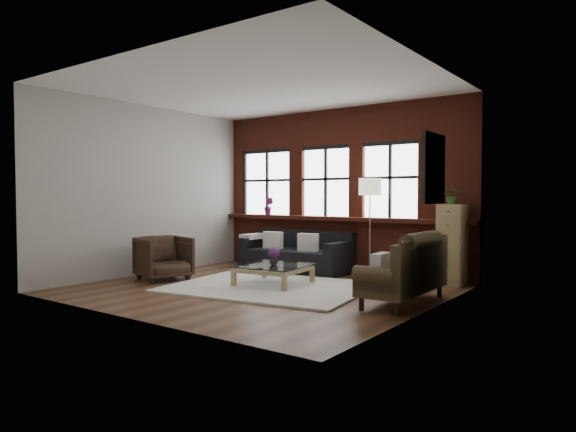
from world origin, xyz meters
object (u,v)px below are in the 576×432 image
Objects in this scene: armchair at (164,258)px; floor_lamp at (370,224)px; vintage_settee at (403,270)px; vase at (274,260)px; dark_sofa at (295,251)px; drawer_chest at (452,245)px; coffee_table at (274,275)px.

armchair is 3.73m from floor_lamp.
vintage_settee reaches higher than vase.
dark_sofa is 1.71m from floor_lamp.
floor_lamp reaches higher than armchair.
drawer_chest is (2.36, 1.79, 0.25)m from vase.
floor_lamp reaches higher than vase.
coffee_table is 0.25m from vase.
dark_sofa is at bearing 113.42° from vase.
drawer_chest is (3.04, 0.22, 0.27)m from dark_sofa.
dark_sofa is 2.64× the size of armchair.
armchair reaches higher than vase.
dark_sofa is 1.15× the size of floor_lamp.
vase is 2.97m from drawer_chest.
drawer_chest reaches higher than vase.
drawer_chest is (2.36, 1.79, 0.50)m from coffee_table.
vase is at bearing 178.95° from vintage_settee.
vintage_settee is 1.84m from drawer_chest.
drawer_chest is at bearing -44.01° from armchair.
floor_lamp reaches higher than coffee_table.
armchair is 0.44× the size of floor_lamp.
vase is (0.68, -1.57, 0.02)m from dark_sofa.
coffee_table is at bearing -66.58° from dark_sofa.
dark_sofa is at bearing 151.63° from vintage_settee.
vintage_settee is 0.88× the size of floor_lamp.
drawer_chest is at bearing 7.00° from floor_lamp.
drawer_chest is at bearing 87.96° from vintage_settee.
dark_sofa is at bearing 113.42° from coffee_table.
vintage_settee is at bearing -92.04° from drawer_chest.
coffee_table is (1.95, 0.67, -0.22)m from armchair.
floor_lamp is (0.93, 1.61, 0.55)m from vase.
vase is at bearing -120.12° from floor_lamp.
vase is 0.11× the size of drawer_chest.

